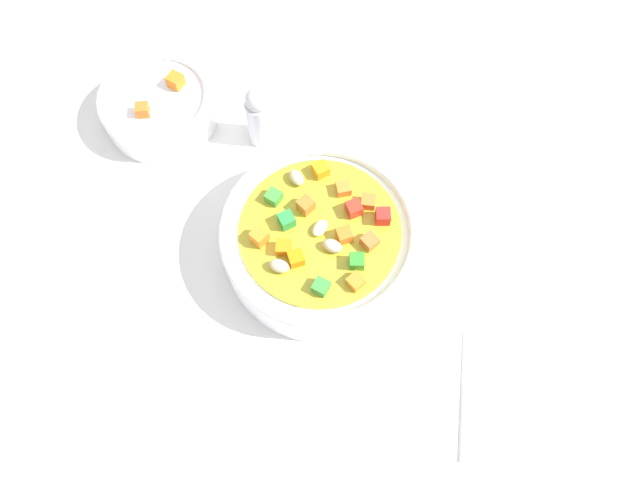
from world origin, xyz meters
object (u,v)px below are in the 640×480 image
at_px(pepper_shaker, 260,116).
at_px(side_bowl_small, 159,106).
at_px(spoon, 468,314).
at_px(soup_bowl_main, 320,239).

bearing_deg(pepper_shaker, side_bowl_small, 46.32).
xyz_separation_m(spoon, side_bowl_small, (0.34, 0.14, 0.02)).
xyz_separation_m(soup_bowl_main, side_bowl_small, (0.21, 0.06, -0.01)).
xyz_separation_m(side_bowl_small, pepper_shaker, (-0.07, -0.08, 0.02)).
bearing_deg(spoon, soup_bowl_main, 72.53).
height_order(side_bowl_small, pepper_shaker, pepper_shaker).
bearing_deg(spoon, side_bowl_small, 61.83).
bearing_deg(spoon, pepper_shaker, 52.85).
height_order(spoon, side_bowl_small, side_bowl_small).
distance_m(soup_bowl_main, pepper_shaker, 0.14).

